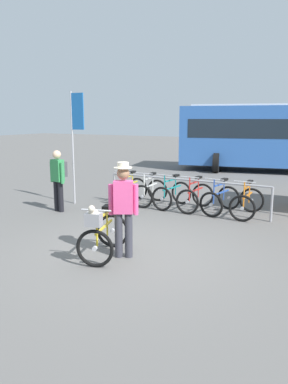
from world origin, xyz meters
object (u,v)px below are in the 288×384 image
object	(u,v)px
banner_flag	(76,127)
racked_bike_teal	(172,194)
racked_bike_white	(150,192)
person_with_featured_bike	(123,206)
racked_bike_red	(195,197)
pedestrian_with_backpack	(58,177)
racked_bike_blue	(220,200)
racked_bike_yellow	(129,190)
racked_bike_orange	(247,203)
featured_bicycle	(102,233)

from	to	relation	value
banner_flag	racked_bike_teal	bearing A→B (deg)	20.12
racked_bike_white	person_with_featured_bike	bearing A→B (deg)	-68.72
racked_bike_red	pedestrian_with_backpack	world-z (taller)	pedestrian_with_backpack
racked_bike_teal	person_with_featured_bike	xyz separation A→B (m)	(0.82, -3.90, 0.58)
racked_bike_blue	person_with_featured_bike	bearing A→B (deg)	-98.47
person_with_featured_bike	pedestrian_with_backpack	size ratio (longest dim) A/B	1.05
racked_bike_white	person_with_featured_bike	distance (m)	4.23
person_with_featured_bike	banner_flag	world-z (taller)	banner_flag
racked_bike_white	racked_bike_red	world-z (taller)	same
racked_bike_yellow	banner_flag	xyz separation A→B (m)	(-1.17, -0.96, 1.86)
racked_bike_white	pedestrian_with_backpack	distance (m)	2.64
racked_bike_orange	person_with_featured_bike	xyz separation A→B (m)	(-1.28, -3.87, 0.58)
racked_bike_blue	racked_bike_orange	distance (m)	0.70
racked_bike_teal	racked_bike_red	xyz separation A→B (m)	(0.70, -0.01, 0.00)
racked_bike_yellow	racked_bike_orange	world-z (taller)	same
person_with_featured_bike	pedestrian_with_backpack	world-z (taller)	person_with_featured_bike
racked_bike_orange	banner_flag	world-z (taller)	banner_flag
racked_bike_white	pedestrian_with_backpack	xyz separation A→B (m)	(-1.77, -1.87, 0.57)
racked_bike_white	featured_bicycle	xyz separation A→B (m)	(1.24, -4.18, 0.12)
racked_bike_orange	banner_flag	size ratio (longest dim) A/B	0.34
pedestrian_with_backpack	banner_flag	distance (m)	1.59
racked_bike_teal	racked_bike_red	distance (m)	0.70
racked_bike_red	featured_bicycle	size ratio (longest dim) A/B	0.91
racked_bike_red	racked_bike_orange	distance (m)	1.40
racked_bike_yellow	featured_bicycle	world-z (taller)	featured_bicycle
racked_bike_orange	racked_bike_yellow	bearing A→B (deg)	179.20
racked_bike_yellow	racked_bike_white	distance (m)	0.70
featured_bicycle	person_with_featured_bike	world-z (taller)	person_with_featured_bike
person_with_featured_bike	pedestrian_with_backpack	bearing A→B (deg)	148.21
racked_bike_blue	racked_bike_white	bearing A→B (deg)	179.20
racked_bike_blue	featured_bicycle	bearing A→B (deg)	-101.76
racked_bike_white	racked_bike_orange	distance (m)	2.80
racked_bike_red	racked_bike_blue	xyz separation A→B (m)	(0.70, -0.01, 0.00)
racked_bike_red	featured_bicycle	xyz separation A→B (m)	(-0.16, -4.16, 0.12)
racked_bike_red	person_with_featured_bike	distance (m)	3.93
racked_bike_yellow	pedestrian_with_backpack	world-z (taller)	pedestrian_with_backpack
racked_bike_yellow	racked_bike_teal	bearing A→B (deg)	-0.80
featured_bicycle	pedestrian_with_backpack	world-z (taller)	pedestrian_with_backpack
racked_bike_white	racked_bike_teal	size ratio (longest dim) A/B	0.96
racked_bike_teal	person_with_featured_bike	distance (m)	4.03
racked_bike_yellow	banner_flag	world-z (taller)	banner_flag
racked_bike_red	racked_bike_blue	world-z (taller)	same
racked_bike_teal	pedestrian_with_backpack	bearing A→B (deg)	-143.07
racked_bike_blue	featured_bicycle	size ratio (longest dim) A/B	0.97
racked_bike_orange	racked_bike_blue	bearing A→B (deg)	179.20
person_with_featured_bike	racked_bike_red	bearing A→B (deg)	91.80
racked_bike_blue	banner_flag	bearing A→B (deg)	-166.93
racked_bike_yellow	racked_bike_teal	distance (m)	1.40
racked_bike_teal	racked_bike_red	bearing A→B (deg)	-0.80
racked_bike_blue	featured_bicycle	world-z (taller)	featured_bicycle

